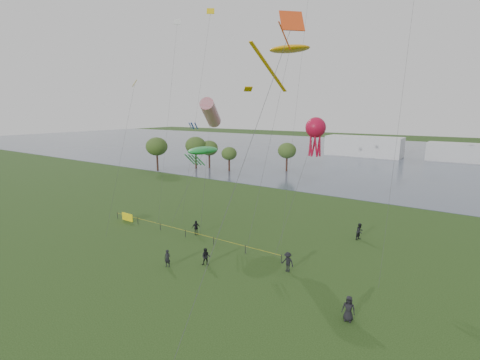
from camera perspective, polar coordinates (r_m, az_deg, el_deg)
The scene contains 17 objects.
ground_plane at distance 25.84m, azimuth -13.54°, elevation -21.52°, with size 400.00×400.00×0.00m, color #1B3511.
lake at distance 116.24m, azimuth 25.88°, elevation 3.41°, with size 400.00×120.00×0.08m, color #4E5A6C.
pavilion_left at distance 113.40m, azimuth 19.62°, elevation 5.24°, with size 22.00×8.00×6.00m, color silver.
pavilion_right at distance 112.83m, azimuth 32.87°, elevation 3.79°, with size 18.00×7.00×5.00m, color silver.
trees at distance 82.10m, azimuth -5.59°, elevation 5.25°, with size 29.86×20.77×7.77m.
fence at distance 43.79m, azimuth -14.85°, elevation -6.74°, with size 24.07×0.07×1.05m.
spectator_a at distance 32.51m, azimuth -5.62°, elevation -12.43°, with size 0.78×0.61×1.61m, color black.
spectator_b at distance 31.43m, azimuth 7.83°, elevation -13.18°, with size 1.15×0.66×1.78m, color black.
spectator_c at distance 40.07m, azimuth -7.24°, elevation -7.76°, with size 0.96×0.40×1.64m, color black.
spectator_d at distance 25.81m, azimuth 17.39°, elevation -19.48°, with size 0.86×0.56×1.76m, color black.
spectator_f at distance 32.75m, azimuth -11.81°, elevation -12.47°, with size 0.58×0.38×1.58m, color black.
spectator_g at distance 40.43m, azimuth 19.06°, elevation -7.98°, with size 0.90×0.70×1.84m, color black.
kite_stingray at distance 39.60m, azimuth 7.97°, elevation 20.40°, with size 4.59×9.91×20.64m.
kite_windsock at distance 43.96m, azimuth -4.86°, elevation 10.92°, with size 4.92×7.87×15.46m.
kite_creature at distance 43.81m, azimuth -6.12°, elevation 4.82°, with size 4.00×5.65×9.43m.
kite_octopus at distance 35.91m, azimuth 12.30°, elevation 8.27°, with size 2.48×6.41×13.23m.
kite_delta at distance 22.35m, azimuth 7.54°, elevation 22.16°, with size 2.15×11.32×19.80m.
Camera 1 is at (16.49, -14.22, 13.92)m, focal length 26.00 mm.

